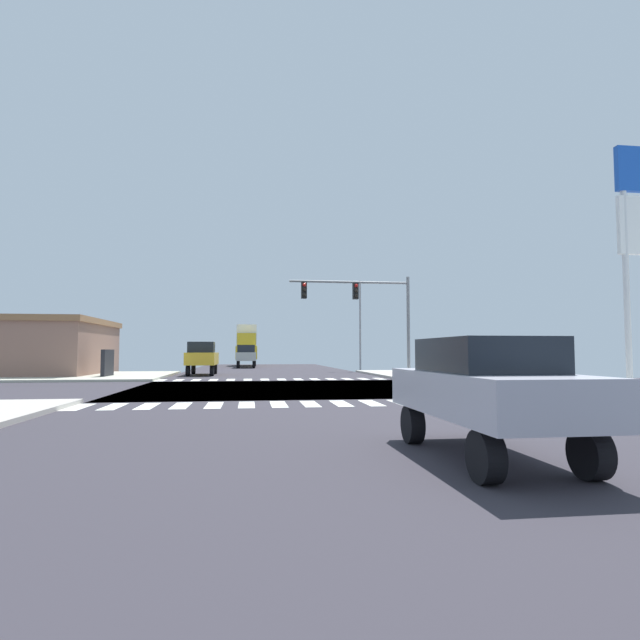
% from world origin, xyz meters
% --- Properties ---
extents(ground, '(90.00, 90.00, 0.05)m').
position_xyz_m(ground, '(0.00, 0.00, -0.03)').
color(ground, '#322E36').
extents(sidewalk_corner_ne, '(12.00, 12.00, 0.14)m').
position_xyz_m(sidewalk_corner_ne, '(13.00, 12.00, 0.07)').
color(sidewalk_corner_ne, '#B2ADA3').
rests_on(sidewalk_corner_ne, ground).
extents(sidewalk_corner_nw, '(12.00, 12.00, 0.14)m').
position_xyz_m(sidewalk_corner_nw, '(-13.00, 12.00, 0.07)').
color(sidewalk_corner_nw, '#B2B29F').
rests_on(sidewalk_corner_nw, ground).
extents(crosswalk_near, '(13.50, 2.00, 0.01)m').
position_xyz_m(crosswalk_near, '(-0.25, -7.30, 0.00)').
color(crosswalk_near, white).
rests_on(crosswalk_near, ground).
extents(crosswalk_far, '(13.50, 2.00, 0.01)m').
position_xyz_m(crosswalk_far, '(-0.25, 7.30, 0.00)').
color(crosswalk_far, white).
rests_on(crosswalk_far, ground).
extents(traffic_signal_mast, '(7.54, 0.55, 6.34)m').
position_xyz_m(traffic_signal_mast, '(5.18, 7.25, 4.72)').
color(traffic_signal_mast, gray).
rests_on(traffic_signal_mast, ground).
extents(street_lamp, '(1.78, 0.32, 7.90)m').
position_xyz_m(street_lamp, '(7.70, 20.50, 4.73)').
color(street_lamp, gray).
rests_on(street_lamp, ground).
extents(bank_building, '(13.34, 10.44, 3.93)m').
position_xyz_m(bank_building, '(-17.79, 14.36, 1.97)').
color(bank_building, '#8D6657').
rests_on(bank_building, ground).
extents(sedan_farside_1, '(1.80, 4.30, 1.88)m').
position_xyz_m(sedan_farside_1, '(2.00, -16.01, 1.12)').
color(sedan_farside_1, black).
rests_on(sedan_farside_1, ground).
extents(pickup_leading_2, '(2.00, 5.10, 2.35)m').
position_xyz_m(pickup_leading_2, '(-2.00, 30.38, 1.29)').
color(pickup_leading_2, black).
rests_on(pickup_leading_2, ground).
extents(box_truck_trailing_1, '(2.40, 7.20, 4.85)m').
position_xyz_m(box_truck_trailing_1, '(-2.00, 38.30, 2.56)').
color(box_truck_trailing_1, black).
rests_on(box_truck_trailing_1, ground).
extents(pickup_middle_3, '(2.00, 5.10, 2.35)m').
position_xyz_m(pickup_middle_3, '(-5.00, 13.88, 1.29)').
color(pickup_middle_3, black).
rests_on(pickup_middle_3, ground).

